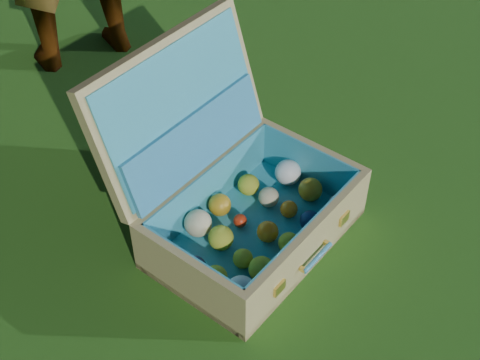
# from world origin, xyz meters

# --- Properties ---
(ground) EXTENTS (60.00, 60.00, 0.00)m
(ground) POSITION_xyz_m (0.00, 0.00, 0.00)
(ground) COLOR #215114
(ground) RESTS_ON ground
(suitcase) EXTENTS (0.72, 0.70, 0.55)m
(suitcase) POSITION_xyz_m (0.14, -0.01, 0.16)
(suitcase) COLOR tan
(suitcase) RESTS_ON ground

